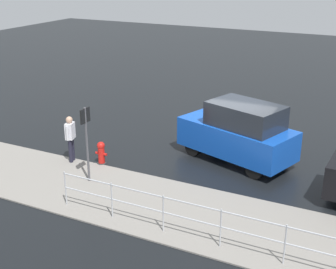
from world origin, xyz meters
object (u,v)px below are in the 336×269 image
object	(u,v)px
fire_hydrant	(101,153)
sign_post	(86,134)
moving_hatchback	(239,132)
pedestrian	(70,136)

from	to	relation	value
fire_hydrant	sign_post	xyz separation A→B (m)	(-0.40, 1.27, 1.18)
moving_hatchback	pedestrian	world-z (taller)	moving_hatchback
fire_hydrant	sign_post	size ratio (longest dim) A/B	0.33
pedestrian	sign_post	world-z (taller)	sign_post
fire_hydrant	sign_post	bearing A→B (deg)	107.55
moving_hatchback	fire_hydrant	size ratio (longest dim) A/B	5.28
moving_hatchback	sign_post	xyz separation A→B (m)	(3.56, 3.58, 0.55)
sign_post	fire_hydrant	bearing A→B (deg)	-72.45
moving_hatchback	sign_post	distance (m)	5.08
moving_hatchback	sign_post	world-z (taller)	sign_post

